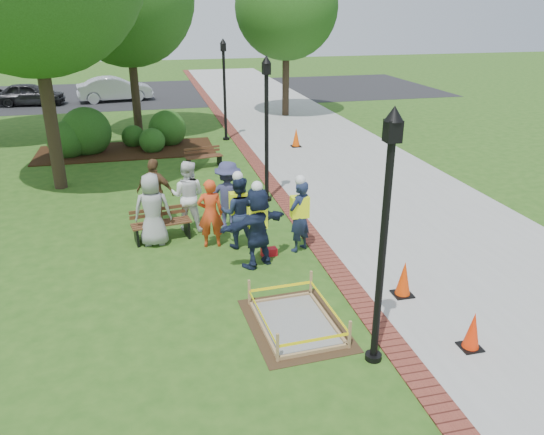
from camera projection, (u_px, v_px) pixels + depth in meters
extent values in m
plane|color=#285116|center=(262.00, 283.00, 11.38)|extent=(100.00, 100.00, 0.00)
cube|color=#9E9E99|center=(329.00, 151.00, 21.47)|extent=(6.00, 60.00, 0.02)
cube|color=maroon|center=(251.00, 156.00, 20.77)|extent=(0.50, 60.00, 0.03)
cube|color=#381E0F|center=(127.00, 151.00, 21.54)|extent=(7.00, 3.00, 0.05)
cube|color=black|center=(176.00, 93.00, 35.72)|extent=(36.00, 12.00, 0.01)
cube|color=#47331E|center=(296.00, 325.00, 9.89)|extent=(1.82, 2.39, 0.01)
cube|color=gray|center=(296.00, 324.00, 9.89)|extent=(1.30, 1.86, 0.04)
cube|color=tan|center=(296.00, 323.00, 9.88)|extent=(1.42, 1.99, 0.08)
cube|color=tan|center=(296.00, 312.00, 9.79)|extent=(1.45, 2.02, 0.55)
cube|color=yellow|center=(296.00, 311.00, 9.78)|extent=(1.40, 1.97, 0.06)
cube|color=brown|center=(161.00, 223.00, 13.30)|extent=(1.53, 0.66, 0.04)
cube|color=brown|center=(159.00, 212.00, 13.42)|extent=(1.47, 0.27, 0.24)
cube|color=black|center=(162.00, 232.00, 13.39)|extent=(1.40, 0.70, 0.43)
cube|color=brown|center=(204.00, 157.00, 19.25)|extent=(1.40, 0.64, 0.04)
cube|color=brown|center=(202.00, 150.00, 19.36)|extent=(1.33, 0.28, 0.22)
cube|color=black|center=(204.00, 162.00, 19.33)|extent=(1.28, 0.67, 0.40)
cube|color=black|center=(470.00, 347.00, 9.20)|extent=(0.37, 0.37, 0.05)
cone|color=#F92F07|center=(473.00, 330.00, 9.07)|extent=(0.29, 0.29, 0.68)
cube|color=black|center=(402.00, 294.00, 10.88)|extent=(0.39, 0.39, 0.05)
cone|color=#EC3F07|center=(404.00, 278.00, 10.73)|extent=(0.31, 0.31, 0.72)
cube|color=black|center=(296.00, 146.00, 22.18)|extent=(0.40, 0.40, 0.05)
cone|color=#F75007|center=(296.00, 137.00, 22.03)|extent=(0.32, 0.32, 0.74)
cube|color=#B70E19|center=(269.00, 252.00, 12.59)|extent=(0.39, 0.23, 0.18)
cylinder|color=black|center=(382.00, 258.00, 8.23)|extent=(0.12, 0.12, 3.80)
cube|color=black|center=(393.00, 131.00, 7.48)|extent=(0.22, 0.22, 0.32)
cone|color=black|center=(394.00, 113.00, 7.39)|extent=(0.28, 0.28, 0.22)
cylinder|color=black|center=(373.00, 357.00, 8.92)|extent=(0.28, 0.28, 0.10)
cylinder|color=black|center=(267.00, 139.00, 15.44)|extent=(0.12, 0.12, 3.80)
cube|color=black|center=(266.00, 69.00, 14.69)|extent=(0.22, 0.22, 0.32)
cone|color=black|center=(266.00, 59.00, 14.60)|extent=(0.28, 0.28, 0.22)
cylinder|color=black|center=(267.00, 199.00, 16.14)|extent=(0.28, 0.28, 0.10)
cylinder|color=black|center=(225.00, 96.00, 22.66)|extent=(0.12, 0.12, 3.80)
cube|color=black|center=(223.00, 47.00, 21.91)|extent=(0.22, 0.22, 0.32)
cone|color=black|center=(223.00, 41.00, 21.81)|extent=(0.28, 0.28, 0.22)
cylinder|color=black|center=(226.00, 139.00, 23.35)|extent=(0.28, 0.28, 0.10)
cylinder|color=#3D2D1E|center=(48.00, 100.00, 16.24)|extent=(0.40, 0.40, 5.63)
cylinder|color=#3D2D1E|center=(134.00, 82.00, 23.16)|extent=(0.36, 0.36, 4.80)
cylinder|color=#3D2D1E|center=(286.00, 73.00, 27.64)|extent=(0.36, 0.36, 4.47)
sphere|color=#214814|center=(286.00, 7.00, 26.44)|extent=(5.19, 5.19, 5.19)
sphere|color=#214814|center=(69.00, 156.00, 20.82)|extent=(1.51, 1.51, 1.51)
sphere|color=#214814|center=(89.00, 153.00, 21.34)|extent=(1.97, 1.97, 1.97)
sphere|color=#214814|center=(153.00, 152.00, 21.48)|extent=(1.03, 1.03, 1.03)
sphere|color=#214814|center=(169.00, 144.00, 22.63)|extent=(1.57, 1.57, 1.57)
sphere|color=#214814|center=(134.00, 146.00, 22.32)|extent=(0.96, 0.96, 0.96)
imported|color=#999999|center=(153.00, 210.00, 12.89)|extent=(0.61, 0.42, 1.83)
imported|color=#E9421B|center=(210.00, 213.00, 12.81)|extent=(0.58, 0.40, 1.72)
imported|color=white|center=(188.00, 196.00, 13.77)|extent=(0.70, 0.58, 1.87)
imported|color=brown|center=(156.00, 193.00, 14.06)|extent=(0.69, 0.61, 1.83)
imported|color=#373960|center=(228.00, 197.00, 13.65)|extent=(0.71, 0.63, 1.88)
imported|color=#16163A|center=(257.00, 227.00, 11.82)|extent=(0.71, 0.60, 1.87)
cube|color=#DDF514|center=(257.00, 216.00, 11.72)|extent=(0.42, 0.26, 0.52)
sphere|color=white|center=(257.00, 187.00, 11.46)|extent=(0.25, 0.25, 0.25)
imported|color=#1C274A|center=(300.00, 216.00, 12.58)|extent=(0.67, 0.62, 1.76)
cube|color=#DDF514|center=(300.00, 207.00, 12.49)|extent=(0.42, 0.26, 0.52)
sphere|color=white|center=(300.00, 180.00, 12.24)|extent=(0.25, 0.25, 0.25)
imported|color=#1B2A48|center=(239.00, 213.00, 12.77)|extent=(0.63, 0.46, 1.78)
cube|color=#DDF514|center=(238.00, 203.00, 12.68)|extent=(0.42, 0.26, 0.52)
sphere|color=white|center=(238.00, 176.00, 12.43)|extent=(0.25, 0.25, 0.25)
imported|color=black|center=(32.00, 105.00, 31.25)|extent=(2.28, 4.56, 1.44)
imported|color=#BBBBC1|center=(116.00, 101.00, 32.64)|extent=(2.80, 5.13, 1.59)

